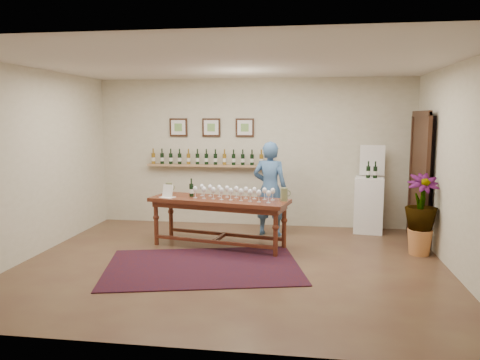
# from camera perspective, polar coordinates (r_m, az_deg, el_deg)

# --- Properties ---
(ground) EXTENTS (6.00, 6.00, 0.00)m
(ground) POSITION_cam_1_polar(r_m,az_deg,el_deg) (6.79, -0.99, -10.15)
(ground) COLOR #4C2D21
(ground) RESTS_ON ground
(room_shell) EXTENTS (6.00, 6.00, 6.00)m
(room_shell) POSITION_cam_1_polar(r_m,az_deg,el_deg) (8.36, 15.56, 0.82)
(room_shell) COLOR beige
(room_shell) RESTS_ON ground
(rug) EXTENTS (3.01, 2.35, 0.01)m
(rug) POSITION_cam_1_polar(r_m,az_deg,el_deg) (6.66, -4.51, -10.46)
(rug) COLOR #49120D
(rug) RESTS_ON ground
(tasting_table) EXTENTS (2.32, 1.14, 0.79)m
(tasting_table) POSITION_cam_1_polar(r_m,az_deg,el_deg) (7.50, -2.56, -3.15)
(tasting_table) COLOR #421610
(tasting_table) RESTS_ON ground
(table_glasses) EXTENTS (1.47, 0.63, 0.20)m
(table_glasses) POSITION_cam_1_polar(r_m,az_deg,el_deg) (7.41, -0.76, -1.56)
(table_glasses) COLOR white
(table_glasses) RESTS_ON tasting_table
(table_bottles) EXTENTS (0.29, 0.20, 0.28)m
(table_bottles) POSITION_cam_1_polar(r_m,az_deg,el_deg) (7.70, -5.82, -0.95)
(table_bottles) COLOR black
(table_bottles) RESTS_ON tasting_table
(pitcher_left) EXTENTS (0.15, 0.15, 0.20)m
(pitcher_left) POSITION_cam_1_polar(r_m,az_deg,el_deg) (7.93, -8.65, -1.03)
(pitcher_left) COLOR #666E44
(pitcher_left) RESTS_ON tasting_table
(pitcher_right) EXTENTS (0.15, 0.15, 0.20)m
(pitcher_right) POSITION_cam_1_polar(r_m,az_deg,el_deg) (7.27, 5.40, -1.75)
(pitcher_right) COLOR #666E44
(pitcher_right) RESTS_ON tasting_table
(menu_card) EXTENTS (0.27, 0.23, 0.21)m
(menu_card) POSITION_cam_1_polar(r_m,az_deg,el_deg) (7.67, -8.81, -1.32)
(menu_card) COLOR white
(menu_card) RESTS_ON tasting_table
(display_pedestal) EXTENTS (0.57, 0.57, 1.00)m
(display_pedestal) POSITION_cam_1_polar(r_m,az_deg,el_deg) (8.79, 15.43, -2.93)
(display_pedestal) COLOR white
(display_pedestal) RESTS_ON ground
(pedestal_bottles) EXTENTS (0.34, 0.14, 0.33)m
(pedestal_bottles) POSITION_cam_1_polar(r_m,az_deg,el_deg) (8.62, 15.77, 1.33)
(pedestal_bottles) COLOR black
(pedestal_bottles) RESTS_ON display_pedestal
(info_sign) EXTENTS (0.44, 0.09, 0.60)m
(info_sign) POSITION_cam_1_polar(r_m,az_deg,el_deg) (8.79, 15.83, 2.34)
(info_sign) COLOR white
(info_sign) RESTS_ON display_pedestal
(potted_plant) EXTENTS (0.59, 0.59, 1.07)m
(potted_plant) POSITION_cam_1_polar(r_m,az_deg,el_deg) (7.57, 21.19, -3.93)
(potted_plant) COLOR #C27940
(potted_plant) RESTS_ON ground
(person) EXTENTS (0.67, 0.50, 1.66)m
(person) POSITION_cam_1_polar(r_m,az_deg,el_deg) (8.22, 3.67, -1.07)
(person) COLOR #3C608E
(person) RESTS_ON ground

